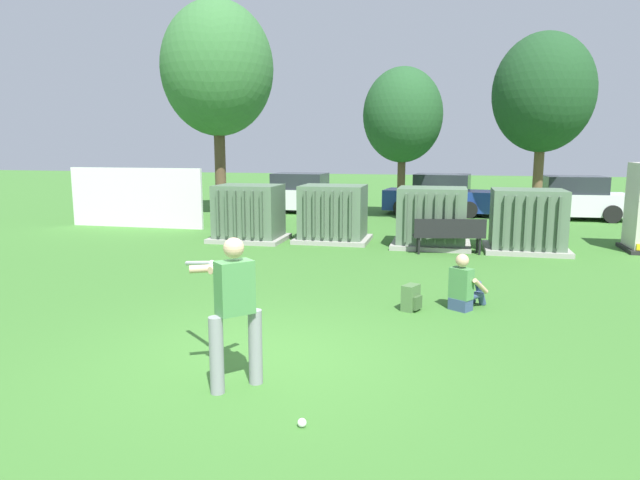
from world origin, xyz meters
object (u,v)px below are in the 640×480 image
(transformer_west, at_px, (249,214))
(transformer_mid_east, at_px, (432,218))
(park_bench, at_px, (449,233))
(backpack, at_px, (411,298))
(parked_car_left_of_center, at_px, (439,196))
(seated_spectator, at_px, (464,287))
(batter, at_px, (233,304))
(parked_car_right_of_center, at_px, (570,199))
(sports_ball, at_px, (302,423))
(transformer_mid_west, at_px, (333,214))
(transformer_east, at_px, (527,221))
(parked_car_leftmost, at_px, (298,194))

(transformer_west, bearing_deg, transformer_mid_east, 1.48)
(transformer_mid_east, height_order, park_bench, transformer_mid_east)
(backpack, relative_size, parked_car_left_of_center, 0.10)
(park_bench, distance_m, seated_spectator, 4.95)
(batter, height_order, parked_car_right_of_center, batter)
(sports_ball, height_order, parked_car_right_of_center, parked_car_right_of_center)
(sports_ball, bearing_deg, parked_car_left_of_center, 87.05)
(transformer_west, relative_size, transformer_mid_east, 1.00)
(transformer_mid_east, height_order, parked_car_right_of_center, same)
(transformer_west, bearing_deg, transformer_mid_west, 9.66)
(transformer_east, distance_m, parked_car_leftmost, 10.79)
(transformer_mid_west, height_order, parked_car_leftmost, same)
(park_bench, xyz_separation_m, backpack, (-0.59, -5.24, -0.32))
(transformer_mid_west, distance_m, backpack, 7.05)
(backpack, bearing_deg, transformer_mid_west, 112.43)
(parked_car_leftmost, xyz_separation_m, parked_car_right_of_center, (10.54, 0.15, 0.00))
(parked_car_leftmost, height_order, parked_car_left_of_center, same)
(transformer_east, height_order, backpack, transformer_east)
(backpack, xyz_separation_m, parked_car_leftmost, (-5.56, 13.20, 0.54))
(park_bench, relative_size, batter, 1.06)
(transformer_mid_east, xyz_separation_m, batter, (-1.88, -9.71, 0.19))
(sports_ball, relative_size, seated_spectator, 0.09)
(backpack, distance_m, parked_car_right_of_center, 14.26)
(seated_spectator, bearing_deg, parked_car_right_of_center, 72.52)
(park_bench, bearing_deg, seated_spectator, -86.88)
(batter, relative_size, parked_car_left_of_center, 0.40)
(transformer_east, distance_m, parked_car_left_of_center, 8.06)
(transformer_mid_east, xyz_separation_m, parked_car_leftmost, (-5.68, 6.98, -0.04))
(transformer_mid_east, relative_size, seated_spectator, 2.18)
(transformer_west, distance_m, seated_spectator, 8.30)
(transformer_mid_east, relative_size, parked_car_left_of_center, 0.48)
(park_bench, xyz_separation_m, seated_spectator, (0.27, -4.94, -0.16))
(transformer_east, bearing_deg, parked_car_leftmost, 138.80)
(transformer_east, distance_m, batter, 10.51)
(seated_spectator, bearing_deg, sports_ball, -109.78)
(transformer_mid_east, bearing_deg, batter, -100.97)
(transformer_east, relative_size, parked_car_leftmost, 0.49)
(parked_car_left_of_center, bearing_deg, batter, -96.36)
(transformer_mid_west, distance_m, park_bench, 3.51)
(transformer_mid_east, xyz_separation_m, seated_spectator, (0.75, -5.91, -0.41))
(parked_car_leftmost, bearing_deg, park_bench, -52.27)
(parked_car_leftmost, distance_m, parked_car_left_of_center, 5.75)
(transformer_west, xyz_separation_m, backpack, (5.09, -6.08, -0.57))
(sports_ball, bearing_deg, transformer_west, 112.67)
(transformer_west, height_order, park_bench, transformer_west)
(backpack, bearing_deg, batter, -116.87)
(park_bench, height_order, parked_car_leftmost, parked_car_leftmost)
(park_bench, height_order, batter, batter)
(batter, distance_m, parked_car_leftmost, 17.12)
(seated_spectator, distance_m, parked_car_left_of_center, 13.50)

